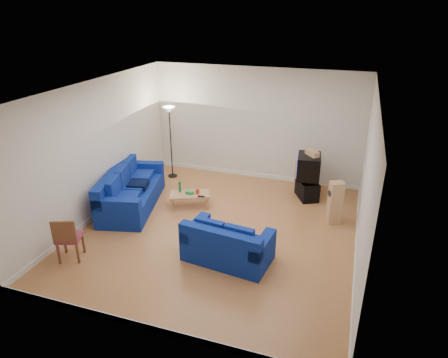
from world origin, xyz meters
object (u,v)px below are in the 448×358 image
(coffee_table, at_px, (189,196))
(tv_stand, at_px, (307,189))
(sofa_loveseat, at_px, (227,247))
(television, at_px, (308,166))
(sofa_three_seat, at_px, (129,193))

(coffee_table, height_order, tv_stand, tv_stand)
(sofa_loveseat, bearing_deg, coffee_table, 137.30)
(television, bearing_deg, coffee_table, -67.78)
(sofa_loveseat, xyz_separation_m, tv_stand, (1.12, 3.39, -0.08))
(coffee_table, distance_m, tv_stand, 3.11)
(sofa_three_seat, distance_m, sofa_loveseat, 3.40)
(sofa_loveseat, relative_size, coffee_table, 1.63)
(sofa_three_seat, bearing_deg, television, 100.73)
(sofa_three_seat, height_order, sofa_loveseat, sofa_three_seat)
(sofa_three_seat, relative_size, coffee_table, 2.47)
(sofa_loveseat, xyz_separation_m, coffee_table, (-1.62, 1.92, -0.01))
(sofa_three_seat, relative_size, tv_stand, 3.43)
(sofa_three_seat, distance_m, coffee_table, 1.52)
(sofa_three_seat, distance_m, tv_stand, 4.61)
(sofa_three_seat, relative_size, television, 3.24)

